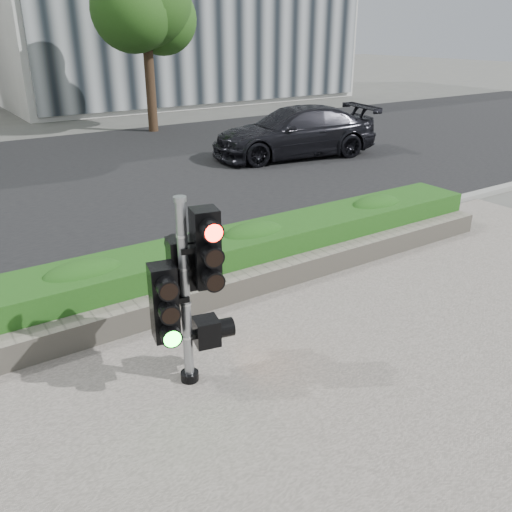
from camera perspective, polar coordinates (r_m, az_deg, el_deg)
name	(u,v)px	position (r m, az deg, el deg)	size (l,w,h in m)	color
ground	(267,382)	(6.23, 1.22, -13.08)	(120.00, 120.00, 0.00)	#51514C
road	(42,184)	(14.87, -21.61, 7.06)	(60.00, 13.00, 0.02)	black
curb	(152,278)	(8.62, -10.87, -2.25)	(60.00, 0.25, 0.12)	gray
stone_wall	(189,300)	(7.53, -7.11, -4.67)	(12.00, 0.32, 0.34)	gray
hedge	(168,273)	(7.99, -9.30, -1.77)	(12.00, 1.00, 0.68)	#368228
tree_right	(143,3)	(21.41, -11.77, 24.64)	(4.10, 3.58, 6.53)	black
traffic_signal	(187,283)	(5.69, -7.33, -2.88)	(0.77, 0.61, 2.13)	black
car_dark	(294,132)	(16.84, 4.05, 12.89)	(2.07, 5.08, 1.48)	black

